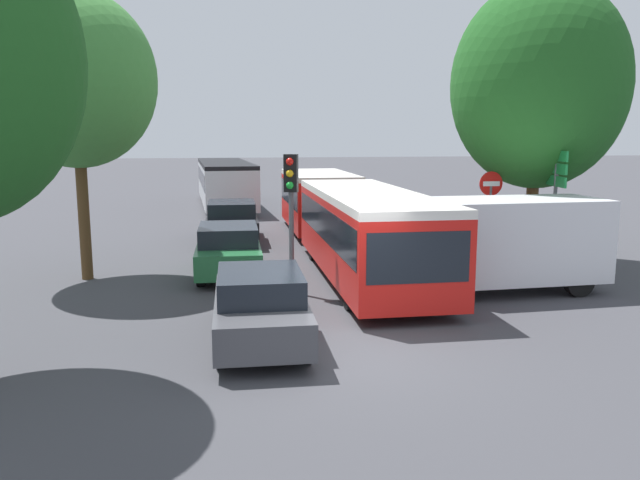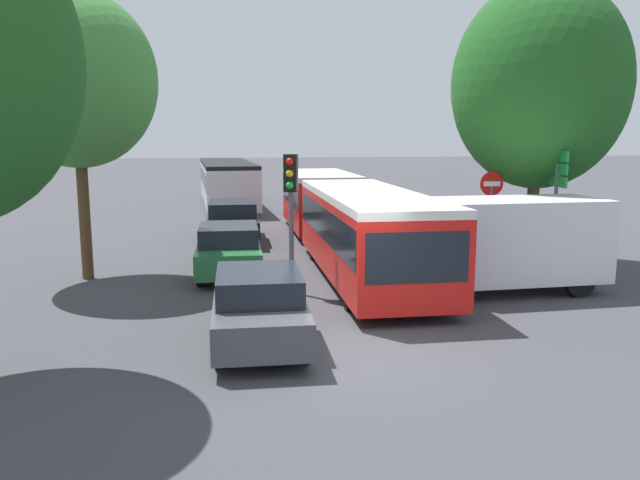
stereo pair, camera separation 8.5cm
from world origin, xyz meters
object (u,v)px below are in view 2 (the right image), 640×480
object	(u,v)px
traffic_light	(291,192)
tree_right_near	(538,90)
queued_car_black	(233,221)
no_entry_sign	(491,204)
articulated_bus	(343,213)
city_bus_rear	(227,180)
direction_sign_post	(557,183)
tree_left_mid	(76,80)
queued_car_graphite	(259,306)
queued_car_green	(229,249)
white_van	(509,242)

from	to	relation	value
traffic_light	tree_right_near	size ratio (longest dim) A/B	0.41
queued_car_black	traffic_light	distance (m)	8.16
traffic_light	no_entry_sign	world-z (taller)	traffic_light
no_entry_sign	tree_right_near	world-z (taller)	tree_right_near
queued_car_black	articulated_bus	bearing A→B (deg)	-131.62
city_bus_rear	no_entry_sign	distance (m)	19.05
direction_sign_post	tree_left_mid	bearing A→B (deg)	2.63
city_bus_rear	queued_car_black	size ratio (longest dim) A/B	2.66
articulated_bus	direction_sign_post	bearing A→B (deg)	53.24
articulated_bus	direction_sign_post	size ratio (longest dim) A/B	4.47
direction_sign_post	queued_car_black	bearing A→B (deg)	-29.51
city_bus_rear	traffic_light	xyz separation A→B (m)	(1.22, -19.61, 1.09)
queued_car_black	tree_left_mid	size ratio (longest dim) A/B	0.57
articulated_bus	no_entry_sign	world-z (taller)	no_entry_sign
direction_sign_post	tree_right_near	size ratio (longest dim) A/B	0.43
queued_car_black	no_entry_sign	bearing A→B (deg)	-127.26
queued_car_black	tree_right_near	bearing A→B (deg)	-120.19
articulated_bus	tree_right_near	bearing A→B (deg)	68.41
queued_car_graphite	traffic_light	distance (m)	4.11
city_bus_rear	no_entry_sign	bearing A→B (deg)	-160.21
city_bus_rear	queued_car_green	world-z (taller)	city_bus_rear
direction_sign_post	traffic_light	bearing A→B (deg)	16.09
queued_car_green	direction_sign_post	bearing A→B (deg)	-98.82
tree_left_mid	queued_car_graphite	bearing A→B (deg)	-54.80
queued_car_graphite	traffic_light	bearing A→B (deg)	-14.65
articulated_bus	white_van	distance (m)	6.16
queued_car_green	traffic_light	xyz separation A→B (m)	(1.47, -2.34, 1.79)
city_bus_rear	no_entry_sign	size ratio (longest dim) A/B	4.06
articulated_bus	queued_car_graphite	bearing A→B (deg)	-20.94
white_van	queued_car_black	bearing A→B (deg)	-54.25
traffic_light	direction_sign_post	size ratio (longest dim) A/B	0.94
queued_car_black	no_entry_sign	xyz separation A→B (m)	(7.27, -5.86, 1.13)
articulated_bus	traffic_light	world-z (taller)	traffic_light
queued_car_graphite	tree_right_near	bearing A→B (deg)	-53.47
articulated_bus	tree_left_mid	size ratio (longest dim) A/B	2.13
direction_sign_post	tree_left_mid	size ratio (longest dim) A/B	0.48
white_van	traffic_light	size ratio (longest dim) A/B	1.49
no_entry_sign	tree_right_near	bearing A→B (deg)	106.00
queued_car_green	white_van	xyz separation A→B (m)	(6.80, -3.03, 0.53)
white_van	tree_left_mid	world-z (taller)	tree_left_mid
queued_car_green	no_entry_sign	world-z (taller)	no_entry_sign
tree_right_near	traffic_light	bearing A→B (deg)	-162.07
queued_car_graphite	tree_right_near	size ratio (longest dim) A/B	0.48
white_van	direction_sign_post	xyz separation A→B (m)	(2.00, 1.41, 1.33)
queued_car_black	no_entry_sign	distance (m)	9.40
traffic_light	direction_sign_post	xyz separation A→B (m)	(7.33, 0.72, 0.07)
queued_car_graphite	white_van	distance (m)	7.00
white_van	queued_car_green	bearing A→B (deg)	-25.61
queued_car_black	traffic_light	xyz separation A→B (m)	(1.21, -7.88, 1.75)
white_van	direction_sign_post	world-z (taller)	direction_sign_post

